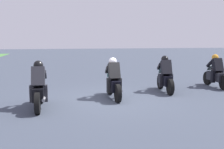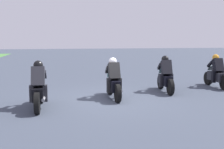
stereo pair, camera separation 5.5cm
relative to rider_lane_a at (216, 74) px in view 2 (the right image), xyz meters
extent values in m
plane|color=#3E4655|center=(-1.33, 5.22, -0.62)|extent=(120.00, 120.00, 0.00)
cylinder|color=black|center=(0.70, -0.04, -0.30)|extent=(0.65, 0.18, 0.64)
cube|color=black|center=(0.00, 0.00, -0.12)|extent=(1.12, 0.39, 0.40)
ellipsoid|color=black|center=(0.10, -0.01, 0.18)|extent=(0.50, 0.33, 0.24)
cube|color=red|center=(-0.51, 0.03, -0.10)|extent=(0.07, 0.16, 0.08)
cylinder|color=#A5A5AD|center=(-0.36, -0.14, -0.25)|extent=(0.43, 0.13, 0.10)
cube|color=black|center=(-0.10, 0.01, 0.40)|extent=(0.51, 0.43, 0.66)
sphere|color=orange|center=(0.12, -0.01, 0.74)|extent=(0.32, 0.32, 0.30)
cube|color=slate|center=(0.50, -0.03, 0.22)|extent=(0.17, 0.27, 0.23)
cube|color=black|center=(-0.10, 0.21, -0.12)|extent=(0.19, 0.15, 0.52)
cube|color=black|center=(-0.13, -0.19, -0.12)|extent=(0.19, 0.15, 0.52)
cube|color=black|center=(0.29, 0.16, 0.42)|extent=(0.39, 0.12, 0.31)
cube|color=black|center=(0.27, -0.20, 0.42)|extent=(0.39, 0.12, 0.31)
cylinder|color=black|center=(0.21, 2.62, -0.30)|extent=(0.65, 0.22, 0.64)
cylinder|color=black|center=(-1.18, 2.80, -0.30)|extent=(0.65, 0.22, 0.64)
cube|color=black|center=(-0.48, 2.71, -0.12)|extent=(1.13, 0.46, 0.40)
ellipsoid|color=black|center=(-0.38, 2.70, 0.18)|extent=(0.51, 0.36, 0.24)
cube|color=red|center=(-0.99, 2.78, -0.10)|extent=(0.08, 0.17, 0.08)
cylinder|color=#A5A5AD|center=(-0.85, 2.60, -0.25)|extent=(0.43, 0.15, 0.10)
cube|color=black|center=(-0.58, 2.73, 0.40)|extent=(0.53, 0.46, 0.66)
sphere|color=black|center=(-0.36, 2.70, 0.74)|extent=(0.34, 0.34, 0.30)
cube|color=slate|center=(0.01, 2.65, 0.22)|extent=(0.19, 0.28, 0.23)
cube|color=black|center=(-0.58, 2.93, -0.12)|extent=(0.20, 0.16, 0.52)
cube|color=black|center=(-0.63, 2.53, -0.12)|extent=(0.20, 0.16, 0.52)
cube|color=black|center=(-0.18, 2.86, 0.42)|extent=(0.39, 0.15, 0.31)
cube|color=black|center=(-0.23, 2.50, 0.42)|extent=(0.39, 0.15, 0.31)
cylinder|color=black|center=(-0.53, 5.10, -0.30)|extent=(0.64, 0.15, 0.64)
cylinder|color=black|center=(-1.93, 5.12, -0.30)|extent=(0.64, 0.15, 0.64)
cube|color=black|center=(-1.23, 5.11, -0.12)|extent=(1.10, 0.34, 0.40)
ellipsoid|color=black|center=(-1.13, 5.10, 0.18)|extent=(0.48, 0.31, 0.24)
cube|color=red|center=(-1.74, 5.11, -0.10)|extent=(0.06, 0.16, 0.08)
cylinder|color=#A5A5AD|center=(-1.58, 4.95, -0.25)|extent=(0.42, 0.11, 0.10)
cube|color=black|center=(-1.33, 5.11, 0.40)|extent=(0.49, 0.41, 0.66)
sphere|color=silver|center=(-1.11, 5.10, 0.74)|extent=(0.30, 0.30, 0.30)
cube|color=#3B8E74|center=(-0.73, 5.10, 0.22)|extent=(0.16, 0.26, 0.23)
cube|color=black|center=(-1.35, 5.31, -0.12)|extent=(0.18, 0.14, 0.52)
cube|color=black|center=(-1.36, 4.91, -0.12)|extent=(0.18, 0.14, 0.52)
cube|color=black|center=(-0.95, 5.28, 0.42)|extent=(0.39, 0.11, 0.31)
cube|color=black|center=(-0.96, 4.92, 0.42)|extent=(0.39, 0.11, 0.31)
cylinder|color=black|center=(-1.44, 7.71, -0.30)|extent=(0.64, 0.16, 0.64)
cylinder|color=black|center=(-2.84, 7.75, -0.30)|extent=(0.64, 0.16, 0.64)
cube|color=black|center=(-2.14, 7.73, -0.12)|extent=(1.11, 0.35, 0.40)
ellipsoid|color=black|center=(-2.04, 7.73, 0.18)|extent=(0.49, 0.32, 0.24)
cube|color=red|center=(-2.65, 7.75, -0.10)|extent=(0.07, 0.16, 0.08)
cylinder|color=#A5A5AD|center=(-2.50, 7.58, -0.25)|extent=(0.42, 0.11, 0.10)
cube|color=#27272D|center=(-2.24, 7.73, 0.40)|extent=(0.50, 0.42, 0.66)
sphere|color=black|center=(-2.02, 7.73, 0.74)|extent=(0.31, 0.31, 0.30)
cube|color=#535760|center=(-1.64, 7.71, 0.22)|extent=(0.16, 0.26, 0.23)
cube|color=#27272D|center=(-2.26, 7.93, -0.12)|extent=(0.18, 0.15, 0.52)
cube|color=#27272D|center=(-2.27, 7.53, -0.12)|extent=(0.18, 0.15, 0.52)
cube|color=#27272D|center=(-1.86, 7.90, 0.42)|extent=(0.39, 0.11, 0.31)
cube|color=#27272D|center=(-1.87, 7.54, 0.42)|extent=(0.39, 0.11, 0.31)
camera|label=1|loc=(-10.62, 7.32, 1.51)|focal=42.41mm
camera|label=2|loc=(-10.63, 7.26, 1.51)|focal=42.41mm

